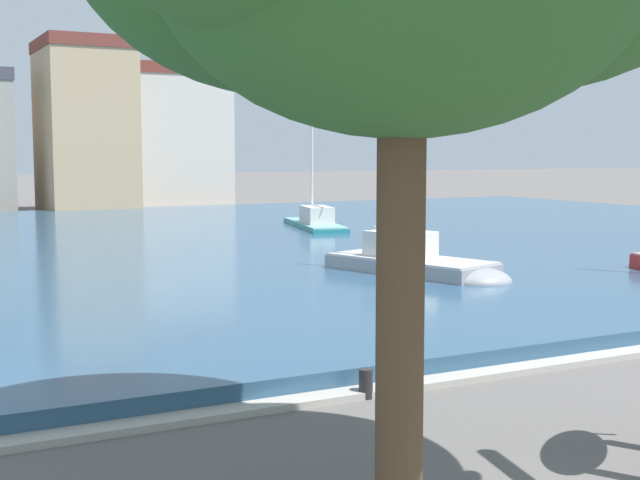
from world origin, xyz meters
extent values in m
cube|color=#2D5170|center=(0.00, 29.17, 0.21)|extent=(76.54, 43.73, 0.41)
cube|color=#ADA89E|center=(0.00, 7.05, 0.06)|extent=(76.54, 0.50, 0.12)
cube|color=#939399|center=(6.48, 16.75, 0.41)|extent=(3.59, 5.71, 0.83)
ellipsoid|color=#939399|center=(7.25, 14.33, 0.41)|extent=(2.34, 2.34, 0.78)
cube|color=#B1B1B5|center=(6.48, 16.75, 0.86)|extent=(3.52, 5.59, 0.06)
cube|color=silver|center=(6.36, 17.13, 1.28)|extent=(1.95, 2.22, 0.78)
cylinder|color=silver|center=(6.61, 16.37, 5.19)|extent=(0.12, 0.12, 8.73)
cylinder|color=silver|center=(6.32, 17.25, 1.73)|extent=(0.64, 1.80, 0.08)
cube|color=teal|center=(11.04, 32.18, 0.30)|extent=(3.29, 7.10, 0.61)
ellipsoid|color=teal|center=(11.82, 35.36, 0.30)|extent=(2.06, 2.71, 0.58)
cube|color=#6EA5A8|center=(11.04, 32.18, 0.64)|extent=(3.22, 6.96, 0.06)
cube|color=silver|center=(10.92, 31.68, 1.07)|extent=(1.73, 2.63, 0.80)
cylinder|color=silver|center=(11.17, 32.68, 4.61)|extent=(0.12, 0.12, 8.02)
cylinder|color=silver|center=(10.88, 31.51, 1.51)|extent=(0.65, 2.36, 0.08)
cylinder|color=brown|center=(-3.28, 2.09, 2.49)|extent=(0.50, 0.50, 4.98)
cylinder|color=#232326|center=(-0.85, 6.90, 0.25)|extent=(0.24, 0.24, 0.50)
cube|color=tan|center=(4.68, 53.18, 5.30)|extent=(5.56, 7.27, 10.60)
cube|color=brown|center=(4.68, 53.18, 11.00)|extent=(5.67, 7.42, 0.80)
cube|color=beige|center=(11.40, 56.34, 4.72)|extent=(7.60, 6.83, 9.44)
cube|color=brown|center=(11.40, 56.34, 9.84)|extent=(7.75, 6.97, 0.80)
camera|label=1|loc=(-8.05, -5.33, 4.13)|focal=48.64mm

